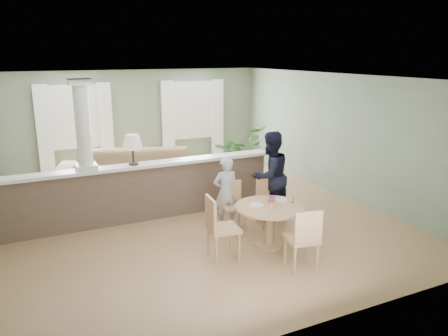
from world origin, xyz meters
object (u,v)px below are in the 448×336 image
houseplant (239,155)px  chair_far_boy (233,203)px  child_person (226,192)px  chair_near (304,237)px  man_person (270,176)px  chair_side (219,225)px  sofa (132,173)px  chair_far_man (268,198)px  dining_table (270,214)px

houseplant → chair_far_boy: size_ratio=1.62×
chair_far_boy → child_person: child_person is taller
chair_far_boy → chair_near: (0.20, -1.93, 0.06)m
houseplant → child_person: (-1.53, -2.42, -0.05)m
houseplant → man_person: bearing=-103.8°
chair_side → chair_far_boy: bearing=-30.6°
sofa → chair_far_man: 3.44m
sofa → chair_far_boy: 3.01m
chair_far_man → chair_side: bearing=-135.6°
houseplant → chair_near: 4.64m
sofa → child_person: bearing=-49.2°
dining_table → chair_near: chair_near is taller
chair_far_boy → houseplant: bearing=70.7°
chair_far_boy → child_person: 0.23m
dining_table → man_person: 1.27m
chair_far_boy → chair_side: (-0.77, -1.04, 0.08)m
chair_far_man → chair_near: chair_near is taller
chair_far_man → chair_far_boy: bearing=-178.6°
dining_table → chair_far_boy: bearing=102.1°
dining_table → chair_far_man: (0.47, 0.83, -0.04)m
houseplant → chair_far_boy: 2.93m
dining_table → chair_side: 0.98m
sofa → man_person: size_ratio=1.93×
chair_far_boy → man_person: (0.84, 0.10, 0.38)m
chair_side → man_person: (1.61, 1.15, 0.30)m
chair_far_man → man_person: 0.44m
dining_table → man_person: bearing=58.8°
chair_far_boy → child_person: bearing=134.7°
chair_side → man_person: man_person is taller
chair_far_man → chair_side: (-1.44, -0.92, 0.04)m
houseplant → chair_near: (-1.25, -4.47, -0.16)m
child_person → dining_table: bearing=109.1°
houseplant → chair_far_boy: houseplant is taller
chair_side → child_person: (0.68, 1.17, 0.09)m
dining_table → child_person: (-0.29, 1.07, 0.10)m
chair_side → dining_table: bearing=-78.8°
sofa → houseplant: size_ratio=2.36×
chair_side → child_person: bearing=-24.7°
chair_far_boy → chair_side: chair_side is taller
dining_table → chair_far_man: chair_far_man is taller
chair_far_boy → man_person: size_ratio=0.50×
chair_far_man → dining_table: bearing=-107.8°
chair_near → chair_side: 1.31m
chair_near → child_person: bearing=-71.7°
child_person → chair_far_boy: bearing=128.5°
chair_far_man → chair_side: chair_side is taller
dining_table → chair_far_man: size_ratio=1.23×
houseplant → chair_far_man: (-0.77, -2.67, -0.18)m
sofa → houseplant: bearing=13.5°
sofa → man_person: (2.02, -2.67, 0.38)m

